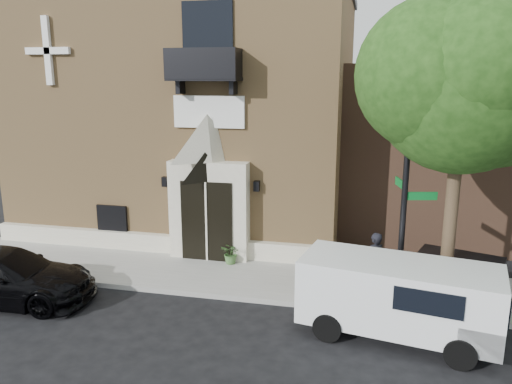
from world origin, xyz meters
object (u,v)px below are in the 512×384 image
cargo_van (406,297)px  pedestrian_near (374,262)px  dumpster (458,281)px  black_sedan (4,276)px  street_sign (405,199)px  fire_hydrant (416,296)px

cargo_van → pedestrian_near: pedestrian_near is taller
dumpster → pedestrian_near: size_ratio=1.35×
cargo_van → pedestrian_near: size_ratio=2.76×
black_sedan → street_sign: size_ratio=0.87×
black_sedan → street_sign: bearing=-85.0°
street_sign → pedestrian_near: bearing=123.5°
street_sign → pedestrian_near: (-0.64, 0.61, -1.99)m
street_sign → pedestrian_near: size_ratio=3.30×
cargo_van → fire_hydrant: cargo_van is taller
fire_hydrant → pedestrian_near: (-1.09, 0.79, 0.51)m
street_sign → fire_hydrant: bearing=-35.6°
fire_hydrant → dumpster: 1.16m
cargo_van → pedestrian_near: (-0.70, 2.14, -0.02)m
fire_hydrant → pedestrian_near: 1.44m
black_sedan → street_sign: street_sign is taller
pedestrian_near → dumpster: bearing=129.7°
cargo_van → black_sedan: bearing=-167.6°
cargo_van → street_sign: size_ratio=0.84×
black_sedan → cargo_van: bearing=-93.3°
cargo_van → street_sign: (-0.05, 1.53, 1.97)m
dumpster → black_sedan: bearing=-151.0°
cargo_van → pedestrian_near: 2.25m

